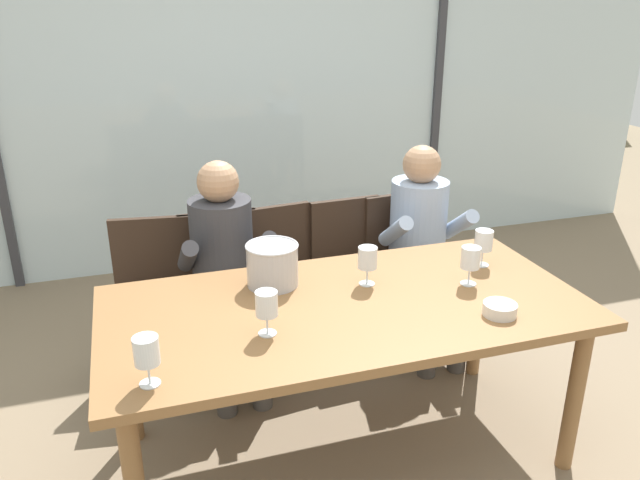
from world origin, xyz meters
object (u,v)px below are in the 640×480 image
wine_glass_by_left_taster (471,258)px  wine_glass_center_pour (484,242)px  tasting_bowl (500,309)px  chair_left_of_center (223,282)px  wine_glass_spare_empty (267,306)px  person_charcoal_jacket (225,262)px  chair_center (282,274)px  chair_near_curtain (154,290)px  chair_near_window_right (405,258)px  wine_glass_by_right_taster (147,353)px  dining_table (346,320)px  ice_bucket_primary (272,264)px  person_pale_blue_shirt (423,238)px  chair_right_of_center (351,265)px  wine_glass_near_bucket (368,259)px

wine_glass_by_left_taster → wine_glass_center_pour: same height
tasting_bowl → chair_left_of_center: bearing=128.0°
wine_glass_center_pour → wine_glass_spare_empty: same height
person_charcoal_jacket → wine_glass_by_left_taster: size_ratio=6.78×
person_charcoal_jacket → chair_center: bearing=22.1°
person_charcoal_jacket → wine_glass_spare_empty: 0.92m
chair_near_curtain → wine_glass_center_pour: (1.47, -0.74, 0.37)m
person_charcoal_jacket → wine_glass_center_pour: (1.12, -0.58, 0.20)m
chair_near_window_right → wine_glass_by_right_taster: size_ratio=4.95×
chair_left_of_center → person_charcoal_jacket: size_ratio=0.73×
tasting_bowl → wine_glass_spare_empty: wine_glass_spare_empty is taller
person_charcoal_jacket → wine_glass_by_left_taster: person_charcoal_jacket is taller
wine_glass_center_pour → tasting_bowl: bearing=-113.2°
chair_near_curtain → chair_left_of_center: bearing=5.7°
tasting_bowl → wine_glass_center_pour: bearing=66.8°
dining_table → person_charcoal_jacket: bearing=116.2°
person_charcoal_jacket → ice_bucket_primary: person_charcoal_jacket is taller
chair_left_of_center → person_charcoal_jacket: (-0.00, -0.14, 0.17)m
person_charcoal_jacket → chair_near_window_right: bearing=6.3°
person_pale_blue_shirt → wine_glass_by_right_taster: size_ratio=6.78×
chair_left_of_center → chair_center: size_ratio=1.00×
person_charcoal_jacket → wine_glass_center_pour: size_ratio=6.78×
chair_near_window_right → wine_glass_spare_empty: size_ratio=4.95×
ice_bucket_primary → chair_near_window_right: bearing=33.9°
wine_glass_by_left_taster → wine_glass_center_pour: bearing=44.7°
person_pale_blue_shirt → wine_glass_by_right_taster: (-1.54, -1.10, 0.20)m
chair_center → ice_bucket_primary: bearing=-113.8°
dining_table → tasting_bowl: size_ratio=14.80×
person_charcoal_jacket → wine_glass_by_right_taster: 1.20m
dining_table → wine_glass_by_right_taster: wine_glass_by_right_taster is taller
wine_glass_spare_empty → chair_near_window_right: bearing=44.5°
chair_right_of_center → ice_bucket_primary: bearing=-136.9°
chair_near_curtain → person_charcoal_jacket: (0.36, -0.16, 0.17)m
ice_bucket_primary → wine_glass_near_bucket: (0.39, -0.12, 0.02)m
dining_table → chair_right_of_center: 0.99m
tasting_bowl → wine_glass_by_right_taster: wine_glass_by_right_taster is taller
chair_right_of_center → wine_glass_center_pour: bearing=-65.8°
wine_glass_by_left_taster → wine_glass_near_bucket: bearing=162.4°
chair_left_of_center → wine_glass_near_bucket: bearing=-54.6°
person_charcoal_jacket → wine_glass_by_right_taster: (-0.43, -1.10, 0.20)m
dining_table → wine_glass_by_left_taster: size_ratio=11.41×
dining_table → tasting_bowl: 0.62m
chair_near_window_right → person_charcoal_jacket: (-1.07, -0.14, 0.17)m
chair_center → chair_near_window_right: (0.75, 0.00, 0.00)m
chair_near_curtain → chair_left_of_center: same height
ice_bucket_primary → person_charcoal_jacket: bearing=104.9°
chair_left_of_center → chair_center: 0.32m
person_pale_blue_shirt → wine_glass_by_left_taster: person_pale_blue_shirt is taller
chair_near_curtain → wine_glass_spare_empty: bearing=-62.6°
chair_center → wine_glass_by_left_taster: bearing=-61.5°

